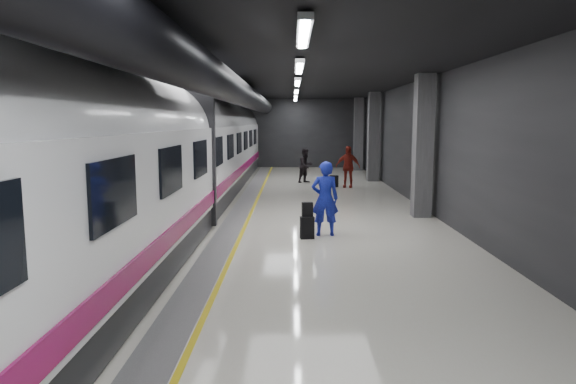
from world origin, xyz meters
TOP-DOWN VIEW (x-y plane):
  - ground at (0.00, 0.00)m, footprint 40.00×40.00m
  - platform_hall at (-0.29, 0.96)m, footprint 10.02×40.02m
  - train at (-3.25, -0.00)m, footprint 3.05×38.00m
  - traveler_main at (1.29, -0.81)m, footprint 0.75×0.51m
  - suitcase_main at (0.81, -1.20)m, footprint 0.38×0.27m
  - shoulder_bag at (0.82, -1.16)m, footprint 0.30×0.20m
  - traveler_far_a at (1.09, 11.19)m, footprint 1.05×1.03m
  - traveler_far_b at (2.99, 9.36)m, footprint 1.20×0.72m
  - suitcase_far at (2.37, 9.51)m, footprint 0.41×0.30m

SIDE VIEW (x-z plane):
  - ground at x=0.00m, z-range 0.00..0.00m
  - suitcase_far at x=2.37m, z-range 0.00..0.54m
  - suitcase_main at x=0.81m, z-range 0.00..0.58m
  - shoulder_bag at x=0.82m, z-range 0.58..0.95m
  - traveler_far_a at x=1.09m, z-range 0.00..1.71m
  - traveler_far_b at x=2.99m, z-range 0.00..1.92m
  - traveler_main at x=1.29m, z-range 0.00..1.99m
  - train at x=-3.25m, z-range 0.04..4.09m
  - platform_hall at x=-0.29m, z-range 1.28..5.79m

